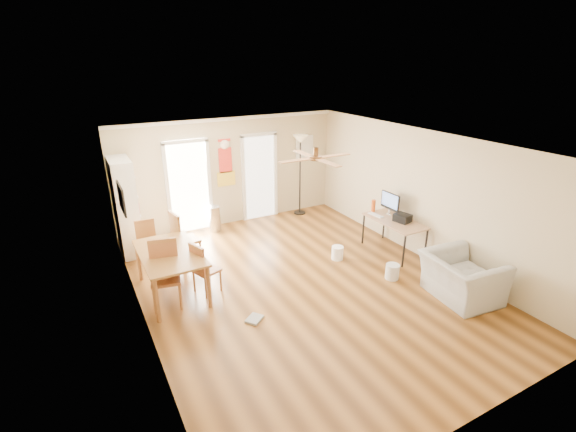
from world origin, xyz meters
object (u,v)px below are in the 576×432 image
wastebasket_a (337,253)px  armchair (461,278)px  bookshelf (126,207)px  wastebasket_b (392,272)px  trash_can (215,219)px  printer (402,218)px  dining_chair_right_a (186,237)px  computer_desk (393,236)px  dining_chair_near (165,276)px  dining_chair_right_b (206,267)px  dining_table (172,273)px  dining_chair_far (145,238)px  torchiere_lamp (300,175)px

wastebasket_a → armchair: size_ratio=0.24×
bookshelf → wastebasket_b: bearing=-48.2°
trash_can → printer: (3.04, -3.01, 0.49)m
wastebasket_a → bookshelf: bearing=146.9°
dining_chair_right_a → computer_desk: size_ratio=0.81×
dining_chair_near → wastebasket_a: bearing=13.0°
computer_desk → dining_chair_right_b: bearing=174.9°
dining_table → dining_chair_far: bearing=95.4°
wastebasket_a → wastebasket_b: bearing=-68.9°
dining_chair_right_a → dining_chair_near: size_ratio=0.97×
dining_chair_right_b → dining_table: bearing=47.0°
printer → dining_chair_near: bearing=161.7°
dining_chair_right_a → printer: 4.42m
torchiere_lamp → wastebasket_a: bearing=-103.6°
dining_chair_near → printer: 4.79m
dining_table → printer: (4.60, -0.72, 0.40)m
trash_can → computer_desk: computer_desk is taller
dining_chair_near → wastebasket_b: dining_chair_near is taller
bookshelf → trash_can: size_ratio=3.29×
computer_desk → armchair: 1.93m
dining_chair_right_a → wastebasket_a: 3.08m
torchiere_lamp → dining_chair_right_a: bearing=-158.9°
dining_table → wastebasket_b: size_ratio=5.51×
wastebasket_a → dining_chair_far: bearing=151.2°
bookshelf → trash_can: (1.94, 0.22, -0.70)m
dining_chair_far → computer_desk: (4.66, -2.16, -0.10)m
armchair → wastebasket_a: bearing=31.6°
dining_chair_near → dining_chair_far: dining_chair_near is taller
computer_desk → dining_chair_right_a: bearing=157.8°
dining_chair_far → trash_can: dining_chair_far is taller
wastebasket_a → wastebasket_b: size_ratio=0.96×
wastebasket_b → trash_can: bearing=119.9°
dining_chair_right_b → computer_desk: size_ratio=0.71×
dining_chair_near → wastebasket_a: (3.46, 0.03, -0.42)m
trash_can → wastebasket_b: 4.34m
armchair → dining_chair_far: bearing=54.3°
torchiere_lamp → printer: bearing=-77.5°
dining_chair_right_b → armchair: 4.39m
dining_table → dining_chair_right_b: bearing=-23.2°
dining_chair_near → dining_chair_far: (0.02, 1.91, -0.10)m
bookshelf → dining_chair_near: (0.21, -2.42, -0.45)m
dining_chair_near → torchiere_lamp: size_ratio=0.54×
dining_chair_near → wastebasket_a: dining_chair_near is taller
trash_can → dining_chair_right_b: bearing=-111.9°
wastebasket_b → torchiere_lamp: bearing=87.0°
torchiere_lamp → computer_desk: bearing=-78.6°
dining_chair_right_b → printer: 4.09m
torchiere_lamp → wastebasket_b: size_ratio=7.16×
computer_desk → wastebasket_b: computer_desk is taller
dining_table → trash_can: (1.56, 2.29, -0.09)m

